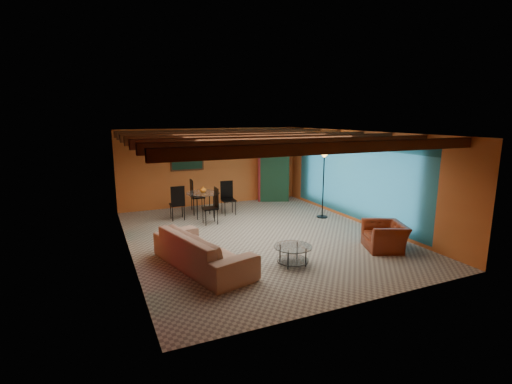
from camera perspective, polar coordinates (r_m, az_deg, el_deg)
name	(u,v)px	position (r m, az deg, el deg)	size (l,w,h in m)	color
room	(257,146)	(9.57, 0.22, 7.02)	(6.52, 8.01, 2.71)	gray
sofa	(203,250)	(7.95, -8.16, -8.70)	(2.60, 1.02, 0.76)	#9B7664
armchair	(385,236)	(9.41, 19.08, -6.39)	(0.99, 0.86, 0.64)	maroon
coffee_table	(293,255)	(8.09, 5.64, -9.57)	(0.81, 0.81, 0.42)	white
dining_table	(203,200)	(11.76, -8.04, -1.23)	(2.08, 2.08, 1.08)	white
armoire	(272,177)	(13.91, 2.40, 2.32)	(1.01, 0.50, 1.78)	maroon
floor_lamp	(323,184)	(11.67, 10.24, 1.16)	(0.43, 0.43, 2.10)	black
ceiling_fan	(259,147)	(9.47, 0.50, 6.97)	(1.50, 1.50, 0.44)	#472614
painting	(187,160)	(12.99, -10.48, 4.87)	(1.05, 0.03, 0.65)	black
potted_plant	(272,146)	(13.77, 2.44, 7.03)	(0.46, 0.40, 0.51)	#26661E
vase	(203,180)	(11.63, -8.12, 1.86)	(0.20, 0.20, 0.21)	orange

